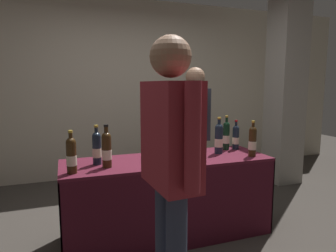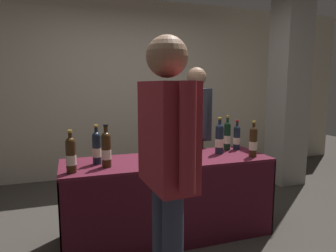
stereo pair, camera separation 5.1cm
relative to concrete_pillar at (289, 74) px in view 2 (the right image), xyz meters
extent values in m
plane|color=#38332D|center=(-2.10, -0.95, -1.54)|extent=(12.00, 12.00, 0.00)
cube|color=#B2A893|center=(-2.10, 1.15, -0.21)|extent=(7.99, 0.12, 2.67)
cube|color=gray|center=(0.00, 0.00, 0.00)|extent=(0.41, 0.41, 3.08)
cube|color=#4C1423|center=(-2.10, -0.95, -0.82)|extent=(1.87, 0.61, 0.02)
cube|color=#3E101D|center=(-2.10, -1.25, -1.19)|extent=(1.87, 0.01, 0.71)
cube|color=#3E101D|center=(-2.10, -0.65, -1.19)|extent=(1.87, 0.01, 0.71)
cube|color=#3E101D|center=(-3.02, -0.95, -1.19)|extent=(0.01, 0.61, 0.71)
cube|color=#3E101D|center=(-1.17, -0.95, -1.19)|extent=(0.01, 0.61, 0.71)
cylinder|color=#192333|center=(-1.30, -0.80, -0.70)|extent=(0.07, 0.07, 0.22)
sphere|color=#192333|center=(-1.30, -0.80, -0.60)|extent=(0.07, 0.07, 0.07)
cylinder|color=#192333|center=(-1.30, -0.80, -0.56)|extent=(0.03, 0.03, 0.07)
cylinder|color=maroon|center=(-1.30, -0.80, -0.51)|extent=(0.03, 0.03, 0.02)
cylinder|color=beige|center=(-1.30, -0.80, -0.72)|extent=(0.07, 0.07, 0.07)
cylinder|color=#38230F|center=(-2.65, -1.04, -0.69)|extent=(0.08, 0.08, 0.25)
sphere|color=#38230F|center=(-2.65, -1.04, -0.56)|extent=(0.07, 0.07, 0.07)
cylinder|color=#38230F|center=(-2.65, -1.04, -0.52)|extent=(0.03, 0.03, 0.08)
cylinder|color=black|center=(-2.65, -1.04, -0.47)|extent=(0.04, 0.04, 0.02)
cylinder|color=beige|center=(-2.65, -1.04, -0.71)|extent=(0.08, 0.08, 0.08)
cylinder|color=#192333|center=(-2.72, -0.93, -0.69)|extent=(0.07, 0.07, 0.24)
sphere|color=#192333|center=(-2.72, -0.93, -0.57)|extent=(0.07, 0.07, 0.07)
cylinder|color=#192333|center=(-2.72, -0.93, -0.53)|extent=(0.03, 0.03, 0.08)
cylinder|color=#B7932D|center=(-2.72, -0.93, -0.49)|extent=(0.03, 0.03, 0.02)
cylinder|color=beige|center=(-2.72, -0.93, -0.71)|extent=(0.07, 0.07, 0.08)
cylinder|color=#38230F|center=(-2.93, -1.12, -0.69)|extent=(0.07, 0.07, 0.24)
sphere|color=#38230F|center=(-2.93, -1.12, -0.57)|extent=(0.07, 0.07, 0.07)
cylinder|color=#38230F|center=(-2.93, -1.12, -0.54)|extent=(0.03, 0.03, 0.07)
cylinder|color=#B7932D|center=(-2.93, -1.12, -0.49)|extent=(0.03, 0.03, 0.02)
cylinder|color=beige|center=(-2.93, -1.12, -0.71)|extent=(0.08, 0.08, 0.08)
cylinder|color=#192333|center=(-2.01, -0.85, -0.70)|extent=(0.07, 0.07, 0.22)
sphere|color=#192333|center=(-2.01, -0.85, -0.59)|extent=(0.07, 0.07, 0.07)
cylinder|color=#192333|center=(-2.01, -0.85, -0.55)|extent=(0.02, 0.02, 0.08)
cylinder|color=maroon|center=(-2.01, -0.85, -0.50)|extent=(0.03, 0.03, 0.02)
cylinder|color=beige|center=(-2.01, -0.85, -0.72)|extent=(0.07, 0.07, 0.07)
cylinder|color=#192333|center=(-1.56, -0.91, -0.68)|extent=(0.08, 0.08, 0.25)
sphere|color=#192333|center=(-1.56, -0.91, -0.56)|extent=(0.08, 0.08, 0.08)
cylinder|color=#192333|center=(-1.56, -0.91, -0.52)|extent=(0.03, 0.03, 0.08)
cylinder|color=#B7932D|center=(-1.56, -0.91, -0.46)|extent=(0.04, 0.04, 0.02)
cylinder|color=beige|center=(-1.56, -0.91, -0.71)|extent=(0.08, 0.08, 0.08)
cylinder|color=#38230F|center=(-1.32, -1.12, -0.69)|extent=(0.07, 0.07, 0.25)
sphere|color=#38230F|center=(-1.32, -1.12, -0.56)|extent=(0.07, 0.07, 0.07)
cylinder|color=#38230F|center=(-1.32, -1.12, -0.53)|extent=(0.03, 0.03, 0.07)
cylinder|color=#B7932D|center=(-1.32, -1.12, -0.49)|extent=(0.03, 0.03, 0.02)
cylinder|color=beige|center=(-1.32, -1.12, -0.71)|extent=(0.07, 0.07, 0.08)
cylinder|color=black|center=(-1.40, -0.79, -0.68)|extent=(0.07, 0.07, 0.26)
sphere|color=black|center=(-1.40, -0.79, -0.55)|extent=(0.06, 0.06, 0.06)
cylinder|color=black|center=(-1.40, -0.79, -0.52)|extent=(0.03, 0.03, 0.08)
cylinder|color=#B7932D|center=(-1.40, -0.79, -0.47)|extent=(0.03, 0.03, 0.02)
cylinder|color=beige|center=(-1.40, -0.79, -0.70)|extent=(0.07, 0.07, 0.08)
cylinder|color=silver|center=(-1.76, -0.76, -0.81)|extent=(0.07, 0.07, 0.00)
cylinder|color=silver|center=(-1.76, -0.76, -0.77)|extent=(0.01, 0.01, 0.07)
cone|color=silver|center=(-1.76, -0.76, -0.70)|extent=(0.07, 0.07, 0.06)
cylinder|color=#590C19|center=(-1.76, -0.76, -0.72)|extent=(0.04, 0.04, 0.02)
cube|color=silver|center=(-2.22, -0.89, -0.73)|extent=(0.09, 0.14, 0.16)
cylinder|color=#4C4233|center=(-1.54, -0.25, -1.15)|extent=(0.12, 0.12, 0.79)
cylinder|color=#4C4233|center=(-1.57, -0.43, -1.15)|extent=(0.12, 0.12, 0.79)
cube|color=#2D333D|center=(-1.56, -0.34, -0.47)|extent=(0.27, 0.49, 0.56)
sphere|color=#8C664C|center=(-1.56, -0.34, -0.06)|extent=(0.22, 0.22, 0.22)
cylinder|color=#2D333D|center=(-1.52, -0.06, -0.44)|extent=(0.08, 0.08, 0.52)
cylinder|color=#2D333D|center=(-1.59, -0.62, -0.44)|extent=(0.08, 0.08, 0.52)
cylinder|color=#2D3347|center=(-2.42, -1.80, -1.13)|extent=(0.12, 0.12, 0.83)
cube|color=maroon|center=(-2.41, -1.88, -0.42)|extent=(0.24, 0.44, 0.59)
sphere|color=#8C664C|center=(-2.41, -1.88, 0.00)|extent=(0.23, 0.23, 0.23)
cylinder|color=maroon|center=(-2.40, -2.14, -0.40)|extent=(0.08, 0.08, 0.54)
cylinder|color=maroon|center=(-2.43, -1.63, -0.40)|extent=(0.08, 0.08, 0.54)
camera|label=1|loc=(-2.97, -3.40, -0.15)|focal=31.57mm
camera|label=2|loc=(-2.92, -3.42, -0.15)|focal=31.57mm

